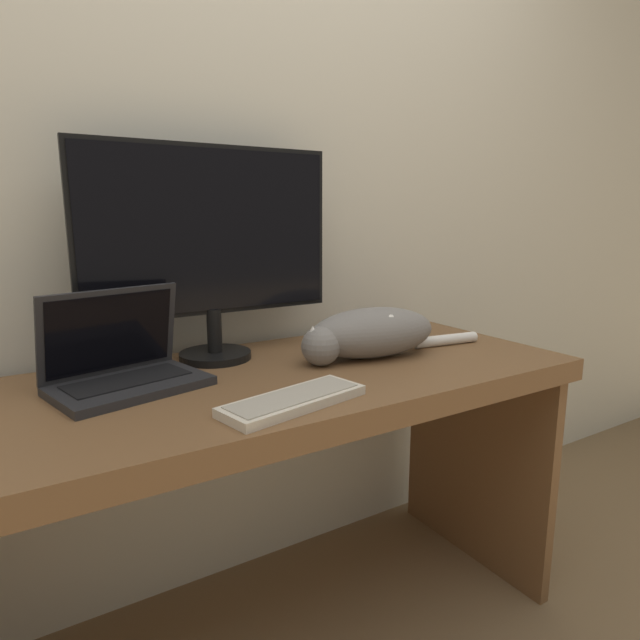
% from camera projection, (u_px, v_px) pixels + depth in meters
% --- Properties ---
extents(wall_back, '(6.40, 0.06, 2.60)m').
position_uv_depth(wall_back, '(207.00, 163.00, 1.54)').
color(wall_back, beige).
rests_on(wall_back, ground_plane).
extents(desk, '(1.59, 0.65, 0.77)m').
position_uv_depth(desk, '(272.00, 433.00, 1.35)').
color(desk, brown).
rests_on(desk, ground_plane).
extents(monitor, '(0.68, 0.19, 0.57)m').
position_uv_depth(monitor, '(211.00, 243.00, 1.40)').
color(monitor, black).
rests_on(monitor, desk).
extents(laptop, '(0.36, 0.28, 0.22)m').
position_uv_depth(laptop, '(124.00, 368.00, 1.21)').
color(laptop, '#232326').
rests_on(laptop, desk).
extents(external_keyboard, '(0.34, 0.17, 0.02)m').
position_uv_depth(external_keyboard, '(294.00, 400.00, 1.11)').
color(external_keyboard, beige).
rests_on(external_keyboard, desk).
extents(cat, '(0.60, 0.21, 0.14)m').
position_uv_depth(cat, '(370.00, 332.00, 1.46)').
color(cat, gray).
rests_on(cat, desk).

